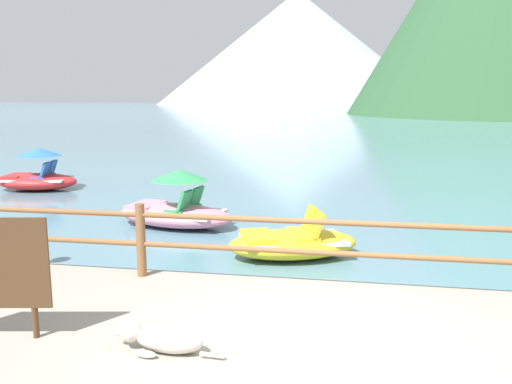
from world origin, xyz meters
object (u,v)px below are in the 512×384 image
dog_resting (162,339)px  pedal_boat_2 (292,243)px  pedal_boat_0 (37,176)px  pedal_boat_1 (175,208)px

dog_resting → pedal_boat_2: size_ratio=0.44×
dog_resting → pedal_boat_2: pedal_boat_2 is taller
dog_resting → pedal_boat_2: bearing=80.5°
pedal_boat_0 → pedal_boat_1: 6.24m
pedal_boat_2 → pedal_boat_0: bearing=146.8°
dog_resting → pedal_boat_1: 6.34m
dog_resting → pedal_boat_2: 4.41m
dog_resting → pedal_boat_0: pedal_boat_0 is taller
dog_resting → pedal_boat_1: bearing=107.3°
pedal_boat_0 → pedal_boat_2: size_ratio=0.98×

